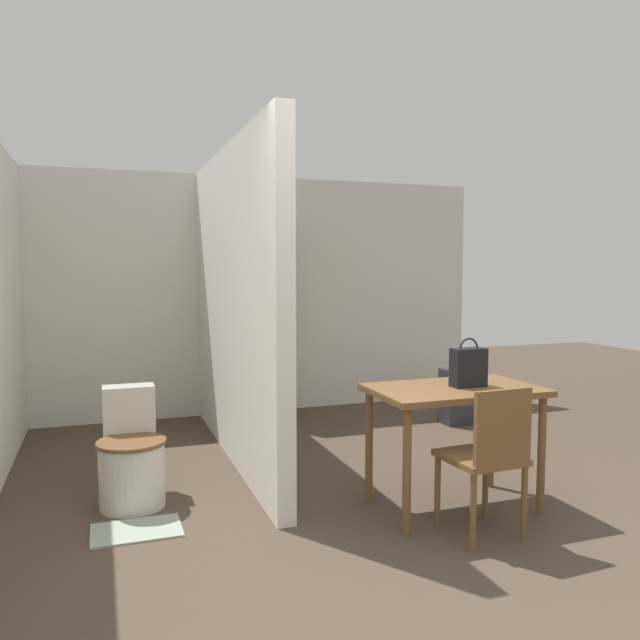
# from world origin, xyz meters

# --- Properties ---
(ground_plane) EXTENTS (16.00, 16.00, 0.00)m
(ground_plane) POSITION_xyz_m (0.00, 0.00, 0.00)
(ground_plane) COLOR #4C3D30
(wall_back) EXTENTS (5.28, 0.12, 2.50)m
(wall_back) POSITION_xyz_m (0.00, 4.19, 1.25)
(wall_back) COLOR silver
(wall_back) RESTS_ON ground_plane
(partition_wall) EXTENTS (0.12, 3.01, 2.50)m
(partition_wall) POSITION_xyz_m (-0.44, 2.63, 1.25)
(partition_wall) COLOR silver
(partition_wall) RESTS_ON ground_plane
(dining_table) EXTENTS (1.06, 0.65, 0.79)m
(dining_table) POSITION_xyz_m (0.65, 1.05, 0.69)
(dining_table) COLOR brown
(dining_table) RESTS_ON ground_plane
(wooden_chair) EXTENTS (0.43, 0.43, 0.89)m
(wooden_chair) POSITION_xyz_m (0.60, 0.60, 0.49)
(wooden_chair) COLOR brown
(wooden_chair) RESTS_ON ground_plane
(toilet) EXTENTS (0.44, 0.59, 0.74)m
(toilet) POSITION_xyz_m (-1.29, 1.84, 0.30)
(toilet) COLOR silver
(toilet) RESTS_ON ground_plane
(handbag) EXTENTS (0.22, 0.11, 0.31)m
(handbag) POSITION_xyz_m (0.74, 1.04, 0.92)
(handbag) COLOR black
(handbag) RESTS_ON dining_table
(wooden_cabinet) EXTENTS (0.47, 0.42, 1.94)m
(wooden_cabinet) POSITION_xyz_m (0.12, 3.92, 0.97)
(wooden_cabinet) COLOR brown
(wooden_cabinet) RESTS_ON ground_plane
(bath_mat) EXTENTS (0.52, 0.34, 0.01)m
(bath_mat) POSITION_xyz_m (-1.29, 1.37, 0.01)
(bath_mat) COLOR #99A899
(bath_mat) RESTS_ON ground_plane
(space_heater) EXTENTS (0.29, 0.24, 0.55)m
(space_heater) POSITION_xyz_m (1.86, 2.96, 0.27)
(space_heater) COLOR #2D2D33
(space_heater) RESTS_ON ground_plane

